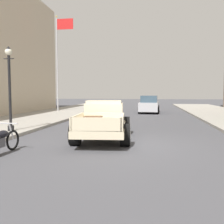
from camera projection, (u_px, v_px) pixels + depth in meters
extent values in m
plane|color=#47474C|center=(120.00, 144.00, 9.23)|extent=(140.00, 140.00, 0.00)
cube|color=beige|center=(104.00, 126.00, 10.24)|extent=(2.20, 5.04, 0.24)
cube|color=beige|center=(104.00, 113.00, 10.55)|extent=(1.65, 1.24, 0.80)
cube|color=beige|center=(104.00, 102.00, 10.47)|extent=(1.51, 1.06, 0.12)
cube|color=#3D4C5B|center=(106.00, 108.00, 11.11)|extent=(1.32, 0.16, 0.44)
cube|color=beige|center=(107.00, 113.00, 11.86)|extent=(1.45, 1.61, 0.52)
cube|color=silver|center=(108.00, 112.00, 12.65)|extent=(0.69, 0.16, 0.47)
cube|color=beige|center=(100.00, 127.00, 8.84)|extent=(1.87, 2.25, 0.04)
cube|color=beige|center=(77.00, 121.00, 8.88)|extent=(0.27, 2.10, 0.44)
cube|color=beige|center=(122.00, 121.00, 8.77)|extent=(0.27, 2.10, 0.44)
cube|color=beige|center=(96.00, 124.00, 7.82)|extent=(1.62, 0.23, 0.44)
cube|color=beige|center=(103.00, 118.00, 9.83)|extent=(1.62, 0.23, 0.44)
cylinder|color=black|center=(87.00, 125.00, 11.65)|extent=(0.43, 0.83, 0.80)
cylinder|color=silver|center=(84.00, 125.00, 11.67)|extent=(0.07, 0.65, 0.66)
cylinder|color=silver|center=(83.00, 125.00, 11.67)|extent=(0.04, 0.24, 0.24)
cylinder|color=black|center=(126.00, 125.00, 11.54)|extent=(0.43, 0.83, 0.80)
cylinder|color=silver|center=(130.00, 125.00, 11.52)|extent=(0.07, 0.65, 0.66)
cylinder|color=silver|center=(130.00, 125.00, 11.52)|extent=(0.04, 0.24, 0.24)
cylinder|color=black|center=(75.00, 134.00, 8.97)|extent=(0.43, 0.83, 0.80)
cylinder|color=silver|center=(70.00, 134.00, 8.98)|extent=(0.07, 0.65, 0.66)
cylinder|color=silver|center=(70.00, 134.00, 8.98)|extent=(0.04, 0.24, 0.24)
cylinder|color=black|center=(125.00, 135.00, 8.86)|extent=(0.43, 0.83, 0.80)
cylinder|color=silver|center=(130.00, 135.00, 8.84)|extent=(0.07, 0.65, 0.66)
cylinder|color=silver|center=(130.00, 135.00, 8.84)|extent=(0.04, 0.24, 0.24)
cube|color=brown|center=(93.00, 122.00, 8.49)|extent=(0.64, 0.49, 0.40)
cube|color=#3D2D1E|center=(93.00, 122.00, 8.49)|extent=(0.62, 0.11, 0.42)
cube|color=#2D2D33|center=(107.00, 122.00, 9.11)|extent=(0.50, 0.41, 0.28)
torus|color=black|center=(13.00, 140.00, 8.21)|extent=(0.10, 0.67, 0.67)
ellipsoid|color=black|center=(2.00, 134.00, 7.67)|extent=(0.29, 0.53, 0.24)
cylinder|color=silver|center=(11.00, 131.00, 8.13)|extent=(0.06, 0.25, 0.58)
cylinder|color=silver|center=(9.00, 123.00, 7.99)|extent=(0.62, 0.07, 0.04)
cube|color=#B7B7BC|center=(149.00, 106.00, 23.92)|extent=(1.92, 4.38, 0.80)
cube|color=#384C5B|center=(149.00, 99.00, 23.72)|extent=(1.61, 2.07, 0.64)
cylinder|color=black|center=(142.00, 108.00, 25.37)|extent=(0.25, 0.67, 0.66)
cylinder|color=black|center=(158.00, 109.00, 25.04)|extent=(0.25, 0.67, 0.66)
cylinder|color=black|center=(139.00, 110.00, 22.85)|extent=(0.25, 0.67, 0.66)
cylinder|color=black|center=(157.00, 110.00, 22.52)|extent=(0.25, 0.67, 0.66)
cylinder|color=black|center=(11.00, 128.00, 11.47)|extent=(0.28, 0.28, 0.24)
cylinder|color=black|center=(10.00, 91.00, 11.34)|extent=(0.12, 0.12, 3.20)
cylinder|color=black|center=(9.00, 59.00, 11.23)|extent=(0.50, 0.04, 0.04)
sphere|color=silver|center=(9.00, 52.00, 11.20)|extent=(0.32, 0.32, 0.32)
cone|color=black|center=(8.00, 48.00, 11.19)|extent=(0.24, 0.24, 0.14)
cylinder|color=#B2B2B7|center=(57.00, 65.00, 24.22)|extent=(0.12, 0.12, 9.00)
sphere|color=gold|center=(56.00, 17.00, 23.87)|extent=(0.16, 0.16, 0.16)
cube|color=red|center=(65.00, 24.00, 23.80)|extent=(1.60, 0.03, 1.00)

